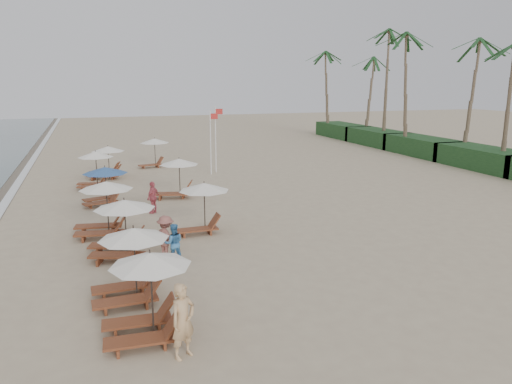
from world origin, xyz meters
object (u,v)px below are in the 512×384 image
object	(u,v)px
lounger_station_0	(143,297)
inland_station_1	(176,176)
lounger_station_2	(119,229)
beachgoer_near	(183,321)
lounger_station_1	(127,266)
lounger_station_6	(105,163)
beachgoer_mid_a	(174,243)
flag_pole_near	(211,139)
lounger_station_5	(93,169)
beachgoer_far_a	(153,197)
beachgoer_mid_b	(166,238)
lounger_station_3	(101,210)
inland_station_0	(201,202)
inland_station_2	(153,149)
lounger_station_4	(102,184)

from	to	relation	value
lounger_station_0	inland_station_1	bearing A→B (deg)	77.38
lounger_station_2	beachgoer_near	bearing A→B (deg)	-82.71
lounger_station_1	lounger_station_6	xyz separation A→B (m)	(0.08, 20.72, -0.09)
inland_station_1	beachgoer_mid_a	bearing A→B (deg)	-100.16
lounger_station_2	flag_pole_near	xyz separation A→B (m)	(7.41, 15.60, 1.42)
lounger_station_5	beachgoer_far_a	world-z (taller)	lounger_station_5
lounger_station_5	beachgoer_mid_b	bearing A→B (deg)	-80.57
lounger_station_1	beachgoer_mid_a	size ratio (longest dim) A/B	1.68
lounger_station_1	lounger_station_3	distance (m)	7.19
lounger_station_6	beachgoer_mid_a	bearing A→B (deg)	-84.29
inland_station_0	lounger_station_1	bearing A→B (deg)	-120.77
lounger_station_2	lounger_station_3	distance (m)	3.09
lounger_station_2	lounger_station_6	distance (m)	16.59
lounger_station_1	beachgoer_far_a	size ratio (longest dim) A/B	1.52
lounger_station_2	beachgoer_mid_a	xyz separation A→B (m)	(1.86, -1.25, -0.35)
lounger_station_0	beachgoer_mid_a	xyz separation A→B (m)	(1.66, 5.35, -0.42)
inland_station_2	inland_station_1	bearing A→B (deg)	-90.49
lounger_station_6	beachgoer_mid_a	distance (m)	17.94
inland_station_1	flag_pole_near	size ratio (longest dim) A/B	0.63
lounger_station_2	lounger_station_0	bearing A→B (deg)	-88.27
lounger_station_3	lounger_station_5	distance (m)	10.14
beachgoer_far_a	flag_pole_near	world-z (taller)	flag_pole_near
lounger_station_1	beachgoer_mid_b	xyz separation A→B (m)	(1.64, 3.23, -0.26)
beachgoer_mid_a	lounger_station_4	bearing A→B (deg)	-73.13
lounger_station_5	flag_pole_near	bearing A→B (deg)	16.58
inland_station_2	beachgoer_far_a	xyz separation A→B (m)	(-1.77, -13.82, -0.64)
inland_station_0	beachgoer_far_a	distance (m)	4.44
lounger_station_1	inland_station_1	size ratio (longest dim) A/B	0.87
inland_station_2	beachgoer_mid_a	xyz separation A→B (m)	(-1.96, -21.16, -0.72)
flag_pole_near	inland_station_0	bearing A→B (deg)	-105.53
lounger_station_6	inland_station_2	xyz separation A→B (m)	(3.74, 3.31, 0.44)
lounger_station_3	beachgoer_mid_b	distance (m)	4.51
lounger_station_0	inland_station_0	size ratio (longest dim) A/B	0.93
lounger_station_1	inland_station_2	distance (m)	24.33
inland_station_2	beachgoer_far_a	world-z (taller)	inland_station_2
lounger_station_1	lounger_station_2	world-z (taller)	lounger_station_1
flag_pole_near	lounger_station_3	bearing A→B (deg)	-122.36
lounger_station_1	lounger_station_3	bearing A→B (deg)	94.30
beachgoer_near	beachgoer_mid_b	size ratio (longest dim) A/B	1.11
lounger_station_1	inland_station_0	world-z (taller)	lounger_station_1
lounger_station_4	flag_pole_near	bearing A→B (deg)	41.46
lounger_station_3	lounger_station_4	world-z (taller)	lounger_station_3
lounger_station_3	lounger_station_6	world-z (taller)	lounger_station_3
lounger_station_5	lounger_station_6	bearing A→B (deg)	77.10
beachgoer_mid_b	lounger_station_6	bearing A→B (deg)	-25.58
lounger_station_5	lounger_station_4	bearing A→B (deg)	-84.99
beachgoer_near	flag_pole_near	bearing A→B (deg)	44.53
inland_station_1	beachgoer_near	world-z (taller)	inland_station_1
lounger_station_5	inland_station_1	xyz separation A→B (m)	(4.43, -4.04, 0.06)
inland_station_0	inland_station_2	world-z (taller)	same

